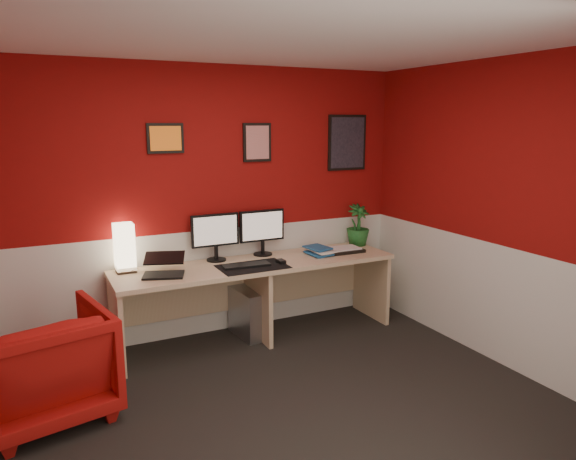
% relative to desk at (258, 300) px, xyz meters
% --- Properties ---
extents(ground, '(4.00, 3.50, 0.01)m').
position_rel_desk_xyz_m(ground, '(-0.39, -1.41, -0.36)').
color(ground, black).
rests_on(ground, ground).
extents(ceiling, '(4.00, 3.50, 0.01)m').
position_rel_desk_xyz_m(ceiling, '(-0.39, -1.41, 2.13)').
color(ceiling, white).
rests_on(ceiling, ground).
extents(wall_back, '(4.00, 0.01, 2.50)m').
position_rel_desk_xyz_m(wall_back, '(-0.39, 0.34, 0.89)').
color(wall_back, maroon).
rests_on(wall_back, ground).
extents(wall_front, '(4.00, 0.01, 2.50)m').
position_rel_desk_xyz_m(wall_front, '(-0.39, -3.16, 0.89)').
color(wall_front, maroon).
rests_on(wall_front, ground).
extents(wall_right, '(0.01, 3.50, 2.50)m').
position_rel_desk_xyz_m(wall_right, '(1.61, -1.41, 0.89)').
color(wall_right, maroon).
rests_on(wall_right, ground).
extents(wainscot_back, '(4.00, 0.01, 1.00)m').
position_rel_desk_xyz_m(wainscot_back, '(-0.39, 0.34, 0.14)').
color(wainscot_back, silver).
rests_on(wainscot_back, ground).
extents(wainscot_right, '(0.01, 3.50, 1.00)m').
position_rel_desk_xyz_m(wainscot_right, '(1.61, -1.41, 0.14)').
color(wainscot_right, silver).
rests_on(wainscot_right, ground).
extents(desk, '(2.60, 0.65, 0.73)m').
position_rel_desk_xyz_m(desk, '(0.00, 0.00, 0.00)').
color(desk, tan).
rests_on(desk, ground).
extents(shoji_lamp, '(0.16, 0.16, 0.40)m').
position_rel_desk_xyz_m(shoji_lamp, '(-1.13, 0.22, 0.56)').
color(shoji_lamp, '#FFE5B2').
rests_on(shoji_lamp, desk).
extents(laptop, '(0.39, 0.33, 0.22)m').
position_rel_desk_xyz_m(laptop, '(-0.87, -0.06, 0.47)').
color(laptop, black).
rests_on(laptop, desk).
extents(monitor_left, '(0.45, 0.06, 0.58)m').
position_rel_desk_xyz_m(monitor_left, '(-0.32, 0.23, 0.66)').
color(monitor_left, black).
rests_on(monitor_left, desk).
extents(monitor_right, '(0.45, 0.06, 0.58)m').
position_rel_desk_xyz_m(monitor_right, '(0.16, 0.23, 0.66)').
color(monitor_right, black).
rests_on(monitor_right, desk).
extents(desk_mat, '(0.60, 0.38, 0.01)m').
position_rel_desk_xyz_m(desk_mat, '(-0.10, -0.12, 0.37)').
color(desk_mat, black).
rests_on(desk_mat, desk).
extents(keyboard, '(0.43, 0.17, 0.02)m').
position_rel_desk_xyz_m(keyboard, '(-0.15, -0.09, 0.38)').
color(keyboard, black).
rests_on(keyboard, desk_mat).
extents(mouse, '(0.06, 0.10, 0.03)m').
position_rel_desk_xyz_m(mouse, '(0.17, -0.13, 0.39)').
color(mouse, black).
rests_on(mouse, desk_mat).
extents(book_bottom, '(0.21, 0.27, 0.02)m').
position_rel_desk_xyz_m(book_bottom, '(0.54, -0.01, 0.38)').
color(book_bottom, '#1E558A').
rests_on(book_bottom, desk).
extents(book_middle, '(0.22, 0.29, 0.02)m').
position_rel_desk_xyz_m(book_middle, '(0.57, 0.00, 0.40)').
color(book_middle, silver).
rests_on(book_middle, book_bottom).
extents(book_top, '(0.22, 0.28, 0.02)m').
position_rel_desk_xyz_m(book_top, '(0.55, 0.01, 0.43)').
color(book_top, '#1E558A').
rests_on(book_top, book_middle).
extents(zen_tray, '(0.36, 0.26, 0.03)m').
position_rel_desk_xyz_m(zen_tray, '(0.93, -0.01, 0.38)').
color(zen_tray, black).
rests_on(zen_tray, desk).
extents(potted_plant, '(0.26, 0.26, 0.43)m').
position_rel_desk_xyz_m(potted_plant, '(1.21, 0.18, 0.58)').
color(potted_plant, '#19591E').
rests_on(potted_plant, desk).
extents(pc_tower, '(0.25, 0.47, 0.45)m').
position_rel_desk_xyz_m(pc_tower, '(-0.07, 0.09, -0.14)').
color(pc_tower, '#99999E').
rests_on(pc_tower, ground).
extents(armchair, '(0.96, 0.98, 0.76)m').
position_rel_desk_xyz_m(armchair, '(-1.83, -0.61, 0.01)').
color(armchair, '#AC100C').
rests_on(armchair, ground).
extents(art_left, '(0.32, 0.02, 0.26)m').
position_rel_desk_xyz_m(art_left, '(-0.71, 0.33, 1.49)').
color(art_left, orange).
rests_on(art_left, wall_back).
extents(art_center, '(0.28, 0.02, 0.36)m').
position_rel_desk_xyz_m(art_center, '(0.15, 0.33, 1.44)').
color(art_center, red).
rests_on(art_center, wall_back).
extents(art_right, '(0.44, 0.02, 0.56)m').
position_rel_desk_xyz_m(art_right, '(1.15, 0.33, 1.42)').
color(art_right, black).
rests_on(art_right, wall_back).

